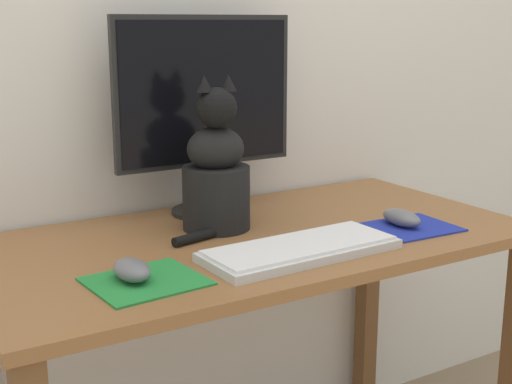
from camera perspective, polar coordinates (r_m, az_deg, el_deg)
name	(u,v)px	position (r m, az deg, el deg)	size (l,w,h in m)	color
desk	(254,282)	(1.61, -0.12, -7.24)	(1.21, 0.62, 0.73)	brown
monitor	(205,104)	(1.70, -4.10, 7.00)	(0.45, 0.17, 0.47)	black
keyboard	(300,249)	(1.44, 3.58, -4.59)	(0.41, 0.17, 0.02)	silver
mousepad_left	(146,281)	(1.30, -8.81, -7.08)	(0.21, 0.19, 0.00)	#238438
mousepad_right	(412,227)	(1.66, 12.36, -2.76)	(0.19, 0.17, 0.00)	#1E2D9E
computer_mouse_left	(132,270)	(1.30, -9.91, -6.15)	(0.06, 0.10, 0.04)	slate
computer_mouse_right	(401,218)	(1.65, 11.56, -2.03)	(0.06, 0.11, 0.04)	slate
cat	(216,173)	(1.58, -3.21, 1.51)	(0.23, 0.18, 0.35)	black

